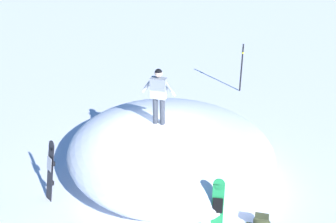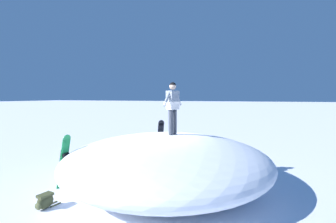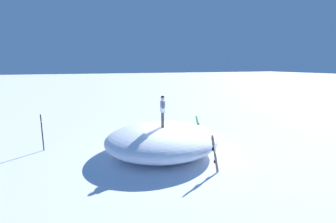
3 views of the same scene
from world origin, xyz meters
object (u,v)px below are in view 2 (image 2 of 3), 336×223
at_px(snowboard_primary_upright, 64,161).
at_px(snowboard_secondary_upright, 160,138).
at_px(snowboarder_standing, 173,104).
at_px(backpack_near, 45,201).

distance_m(snowboard_primary_upright, snowboard_secondary_upright, 4.36).
xyz_separation_m(snowboarder_standing, snowboard_primary_upright, (2.81, 1.44, -1.61)).
bearing_deg(snowboard_primary_upright, snowboard_secondary_upright, -108.93).
relative_size(snowboard_primary_upright, backpack_near, 2.65).
relative_size(snowboard_primary_upright, snowboard_secondary_upright, 0.96).
relative_size(snowboard_secondary_upright, backpack_near, 2.75).
height_order(snowboarder_standing, snowboard_primary_upright, snowboarder_standing).
bearing_deg(snowboarder_standing, snowboard_primary_upright, 27.14).
bearing_deg(snowboard_primary_upright, snowboarder_standing, -152.86).
bearing_deg(snowboard_secondary_upright, backpack_near, 79.38).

